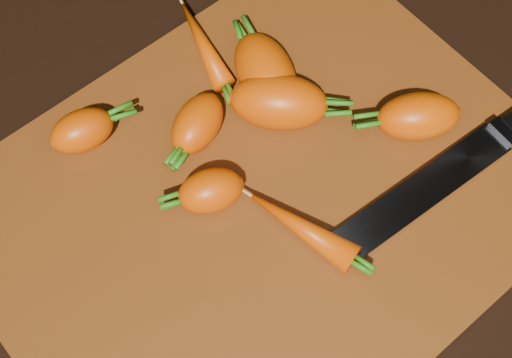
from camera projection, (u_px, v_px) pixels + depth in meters
ground at (263, 203)px, 0.66m from camera, size 2.00×2.00×0.01m
cutting_board at (263, 198)px, 0.65m from camera, size 0.50×0.40×0.01m
carrot_0 at (211, 191)px, 0.62m from camera, size 0.07×0.06×0.04m
carrot_1 at (279, 102)px, 0.65m from camera, size 0.10×0.10×0.05m
carrot_2 at (265, 73)px, 0.67m from camera, size 0.08×0.10×0.05m
carrot_3 at (197, 124)px, 0.65m from camera, size 0.08×0.06×0.04m
carrot_4 at (82, 131)px, 0.65m from camera, size 0.07×0.05×0.04m
carrot_5 at (418, 117)px, 0.65m from camera, size 0.09×0.08×0.04m
carrot_6 at (203, 44)px, 0.70m from camera, size 0.05×0.11×0.02m
carrot_7 at (302, 228)px, 0.61m from camera, size 0.05×0.11×0.03m
knife at (439, 179)px, 0.64m from camera, size 0.30×0.05×0.02m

